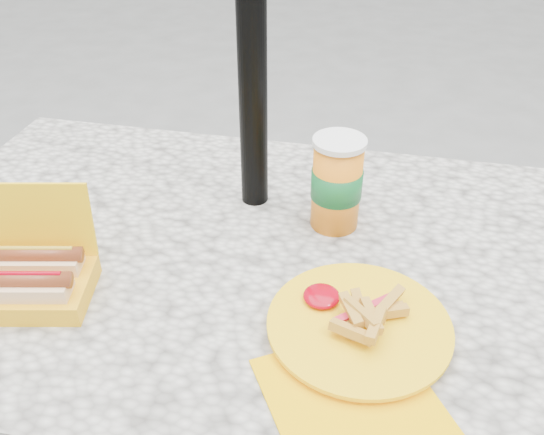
% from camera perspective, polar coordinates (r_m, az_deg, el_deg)
% --- Properties ---
extents(picnic_table, '(1.20, 0.80, 0.75)m').
position_cam_1_polar(picnic_table, '(1.05, -3.66, -7.80)').
color(picnic_table, beige).
rests_on(picnic_table, ground).
extents(umbrella_pole, '(0.05, 0.05, 2.20)m').
position_cam_1_polar(umbrella_pole, '(0.96, -2.07, 19.64)').
color(umbrella_pole, black).
rests_on(umbrella_pole, ground).
extents(hotdog_box, '(0.22, 0.18, 0.16)m').
position_cam_1_polar(hotdog_box, '(0.94, -23.28, -5.47)').
color(hotdog_box, yellow).
rests_on(hotdog_box, picnic_table).
extents(fries_plate, '(0.28, 0.39, 0.05)m').
position_cam_1_polar(fries_plate, '(0.83, 8.52, -10.90)').
color(fries_plate, '#FFBB00').
rests_on(fries_plate, picnic_table).
extents(soda_cup, '(0.09, 0.09, 0.17)m').
position_cam_1_polar(soda_cup, '(1.00, 6.42, 3.41)').
color(soda_cup, orange).
rests_on(soda_cup, picnic_table).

